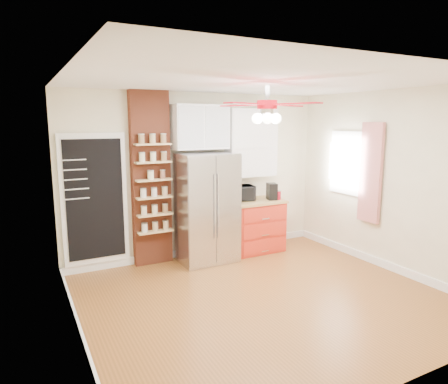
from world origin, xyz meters
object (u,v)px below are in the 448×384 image
ceiling_fan (267,105)px  fridge (206,208)px  red_cabinet (255,225)px  pantry_jar_oats (151,175)px  coffee_maker (272,191)px  canister_left (278,195)px  toaster_oven (240,193)px

ceiling_fan → fridge: bearing=91.8°
red_cabinet → pantry_jar_oats: pantry_jar_oats is taller
red_cabinet → ceiling_fan: size_ratio=0.67×
red_cabinet → coffee_maker: 0.66m
ceiling_fan → coffee_maker: 2.43m
fridge → pantry_jar_oats: (-0.85, 0.12, 0.56)m
red_cabinet → ceiling_fan: 2.75m
red_cabinet → coffee_maker: (0.28, -0.08, 0.59)m
fridge → ceiling_fan: 2.25m
fridge → pantry_jar_oats: fridge is taller
red_cabinet → canister_left: 0.65m
toaster_oven → coffee_maker: size_ratio=1.63×
canister_left → pantry_jar_oats: pantry_jar_oats is taller
fridge → coffee_maker: bearing=-1.4°
ceiling_fan → coffee_maker: bearing=53.2°
ceiling_fan → toaster_oven: (0.67, 1.79, -1.40)m
toaster_oven → ceiling_fan: bearing=-101.4°
fridge → toaster_oven: bearing=12.2°
fridge → coffee_maker: (1.25, -0.03, 0.17)m
toaster_oven → coffee_maker: 0.56m
red_cabinet → pantry_jar_oats: bearing=177.7°
ceiling_fan → toaster_oven: ceiling_fan is taller
fridge → canister_left: fridge is taller
fridge → red_cabinet: (0.97, 0.05, -0.42)m
fridge → ceiling_fan: bearing=-88.2°
coffee_maker → ceiling_fan: bearing=-110.4°
coffee_maker → pantry_jar_oats: 2.14m
red_cabinet → toaster_oven: bearing=156.9°
fridge → toaster_oven: (0.72, 0.16, 0.15)m
fridge → canister_left: 1.35m
red_cabinet → ceiling_fan: bearing=-118.7°
ceiling_fan → canister_left: size_ratio=9.41×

